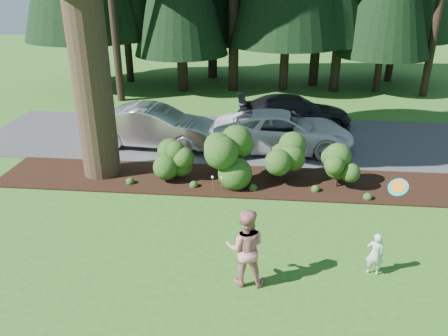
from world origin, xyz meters
name	(u,v)px	position (x,y,z in m)	size (l,w,h in m)	color
ground	(224,233)	(0.00, 0.00, 0.00)	(80.00, 80.00, 0.00)	#2A651D
mulch_bed	(233,180)	(0.00, 3.25, 0.03)	(16.00, 2.50, 0.05)	black
driveway	(241,138)	(0.00, 7.50, 0.01)	(22.00, 6.00, 0.03)	#38383A
shrub_row	(257,161)	(0.77, 3.14, 0.81)	(6.53, 1.60, 1.61)	#1E4314
lily_cluster	(222,178)	(-0.30, 2.40, 0.50)	(0.69, 0.09, 0.57)	#1E4314
car_silver_wagon	(154,126)	(-3.41, 6.24, 0.84)	(1.73, 4.95, 1.63)	silver
car_white_suv	(283,131)	(1.72, 6.35, 0.79)	(2.51, 5.44, 1.51)	silver
car_dark_suv	(294,112)	(2.27, 9.04, 0.77)	(2.06, 5.08, 1.47)	black
child	(375,254)	(3.63, -1.40, 0.54)	(0.39, 0.26, 1.08)	silver
adult	(245,248)	(0.67, -2.01, 0.93)	(0.90, 0.70, 1.85)	red
frisbee	(398,187)	(3.96, -1.12, 2.13)	(0.50, 0.40, 0.42)	teal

